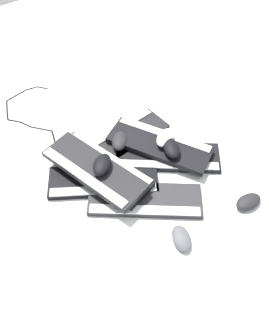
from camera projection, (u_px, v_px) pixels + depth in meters
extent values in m
plane|color=white|center=(136.00, 173.00, 1.55)|extent=(3.20, 3.20, 0.00)
cube|color=#232326|center=(145.00, 200.00, 1.46)|extent=(0.38, 0.44, 0.02)
cube|color=silver|center=(145.00, 210.00, 1.41)|extent=(0.28, 0.36, 0.01)
cube|color=black|center=(168.00, 157.00, 1.59)|extent=(0.38, 0.44, 0.02)
cube|color=#B2B5BA|center=(168.00, 165.00, 1.55)|extent=(0.28, 0.36, 0.01)
cube|color=black|center=(122.00, 141.00, 1.65)|extent=(0.20, 0.45, 0.02)
cube|color=#B2B5BA|center=(114.00, 131.00, 1.66)|extent=(0.09, 0.42, 0.01)
cube|color=black|center=(103.00, 181.00, 1.51)|extent=(0.35, 0.46, 0.02)
cube|color=#B2B5BA|center=(103.00, 190.00, 1.47)|extent=(0.24, 0.38, 0.01)
cube|color=black|center=(101.00, 168.00, 1.51)|extent=(0.46, 0.28, 0.02)
cube|color=#B2B5BA|center=(110.00, 158.00, 1.53)|extent=(0.41, 0.16, 0.01)
cube|color=black|center=(159.00, 145.00, 1.59)|extent=(0.46, 0.35, 0.02)
cube|color=silver|center=(164.00, 134.00, 1.61)|extent=(0.38, 0.24, 0.01)
cube|color=black|center=(94.00, 170.00, 1.47)|extent=(0.46, 0.27, 0.02)
cube|color=#B2B5BA|center=(84.00, 176.00, 1.43)|extent=(0.41, 0.16, 0.01)
ellipsoid|color=black|center=(248.00, 202.00, 1.44)|extent=(0.07, 0.11, 0.04)
ellipsoid|color=black|center=(171.00, 148.00, 1.53)|extent=(0.13, 0.10, 0.04)
ellipsoid|color=black|center=(120.00, 141.00, 1.60)|extent=(0.13, 0.12, 0.04)
ellipsoid|color=black|center=(102.00, 165.00, 1.44)|extent=(0.12, 0.13, 0.04)
ellipsoid|color=#4C4C51|center=(182.00, 238.00, 1.34)|extent=(0.13, 0.10, 0.04)
ellipsoid|color=#B7B7BC|center=(165.00, 138.00, 1.57)|extent=(0.11, 0.13, 0.04)
cylinder|color=black|center=(54.00, 138.00, 1.67)|extent=(0.09, 0.03, 0.01)
cylinder|color=black|center=(41.00, 128.00, 1.71)|extent=(0.08, 0.08, 0.01)
cylinder|color=black|center=(25.00, 124.00, 1.73)|extent=(0.06, 0.03, 0.01)
cylinder|color=black|center=(14.00, 120.00, 1.74)|extent=(0.05, 0.05, 0.01)
cylinder|color=black|center=(7.00, 115.00, 1.76)|extent=(0.06, 0.03, 0.01)
cylinder|color=black|center=(7.00, 105.00, 1.80)|extent=(0.07, 0.03, 0.01)
cylinder|color=black|center=(16.00, 95.00, 1.85)|extent=(0.03, 0.11, 0.01)
cylinder|color=black|center=(31.00, 88.00, 1.88)|extent=(0.02, 0.06, 0.01)
cylinder|color=black|center=(42.00, 87.00, 1.89)|extent=(0.05, 0.04, 0.01)
sphere|color=black|center=(56.00, 145.00, 1.64)|extent=(0.01, 0.01, 0.01)
sphere|color=black|center=(52.00, 130.00, 1.70)|extent=(0.01, 0.01, 0.01)
sphere|color=black|center=(31.00, 126.00, 1.72)|extent=(0.01, 0.01, 0.01)
sphere|color=black|center=(20.00, 122.00, 1.74)|extent=(0.01, 0.01, 0.01)
sphere|color=black|center=(8.00, 119.00, 1.74)|extent=(0.01, 0.01, 0.01)
sphere|color=black|center=(7.00, 110.00, 1.78)|extent=(0.01, 0.01, 0.01)
sphere|color=black|center=(7.00, 100.00, 1.83)|extent=(0.01, 0.01, 0.01)
sphere|color=black|center=(26.00, 90.00, 1.88)|extent=(0.01, 0.01, 0.01)
sphere|color=black|center=(37.00, 86.00, 1.89)|extent=(0.01, 0.01, 0.01)
sphere|color=black|center=(47.00, 88.00, 1.88)|extent=(0.01, 0.01, 0.01)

